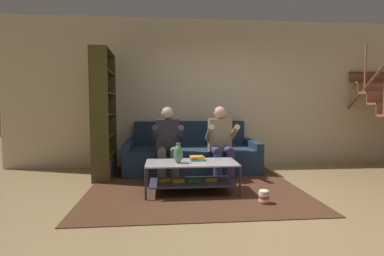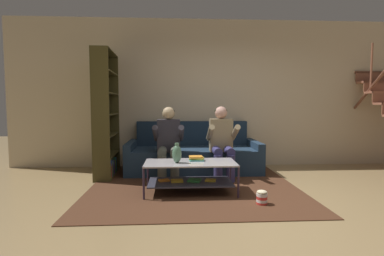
{
  "view_description": "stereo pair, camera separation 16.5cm",
  "coord_description": "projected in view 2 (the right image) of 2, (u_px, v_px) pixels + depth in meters",
  "views": [
    {
      "loc": [
        -1.14,
        -3.53,
        1.23
      ],
      "look_at": [
        -0.71,
        1.0,
        0.88
      ],
      "focal_mm": 28.0,
      "sensor_mm": 36.0,
      "label": 1
    },
    {
      "loc": [
        -0.97,
        -3.55,
        1.23
      ],
      "look_at": [
        -0.71,
        1.0,
        0.88
      ],
      "focal_mm": 28.0,
      "sensor_mm": 36.0,
      "label": 2
    }
  ],
  "objects": [
    {
      "name": "ground",
      "position": [
        254.0,
        205.0,
        3.68
      ],
      "size": [
        16.8,
        16.8,
        0.0
      ],
      "primitive_type": "plane",
      "color": "#977C51"
    },
    {
      "name": "back_partition",
      "position": [
        223.0,
        94.0,
        6.02
      ],
      "size": [
        8.4,
        0.12,
        2.9
      ],
      "primitive_type": "cube",
      "color": "beige",
      "rests_on": "ground"
    },
    {
      "name": "couch",
      "position": [
        193.0,
        155.0,
        5.56
      ],
      "size": [
        2.4,
        0.99,
        0.91
      ],
      "color": "#1F3348",
      "rests_on": "ground"
    },
    {
      "name": "person_seated_left",
      "position": [
        169.0,
        140.0,
        4.92
      ],
      "size": [
        0.5,
        0.58,
        1.19
      ],
      "color": "#585B50",
      "rests_on": "ground"
    },
    {
      "name": "person_seated_right",
      "position": [
        222.0,
        139.0,
        4.97
      ],
      "size": [
        0.5,
        0.58,
        1.2
      ],
      "color": "navy",
      "rests_on": "ground"
    },
    {
      "name": "coffee_table",
      "position": [
        190.0,
        172.0,
        4.17
      ],
      "size": [
        1.26,
        0.62,
        0.44
      ],
      "color": "#BBB5B7",
      "rests_on": "ground"
    },
    {
      "name": "area_rug",
      "position": [
        192.0,
        182.0,
        4.76
      ],
      "size": [
        3.05,
        3.33,
        0.01
      ],
      "color": "#4C2C1B",
      "rests_on": "ground"
    },
    {
      "name": "vase",
      "position": [
        177.0,
        154.0,
        4.09
      ],
      "size": [
        0.13,
        0.13,
        0.27
      ],
      "color": "#4F795C",
      "rests_on": "coffee_table"
    },
    {
      "name": "book_stack",
      "position": [
        196.0,
        158.0,
        4.27
      ],
      "size": [
        0.23,
        0.18,
        0.06
      ],
      "color": "teal",
      "rests_on": "coffee_table"
    },
    {
      "name": "bookshelf",
      "position": [
        104.0,
        126.0,
        5.16
      ],
      "size": [
        0.32,
        1.07,
        2.13
      ],
      "color": "#443D1C",
      "rests_on": "ground"
    },
    {
      "name": "popcorn_tub",
      "position": [
        262.0,
        198.0,
        3.68
      ],
      "size": [
        0.13,
        0.13,
        0.18
      ],
      "color": "red",
      "rests_on": "ground"
    }
  ]
}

